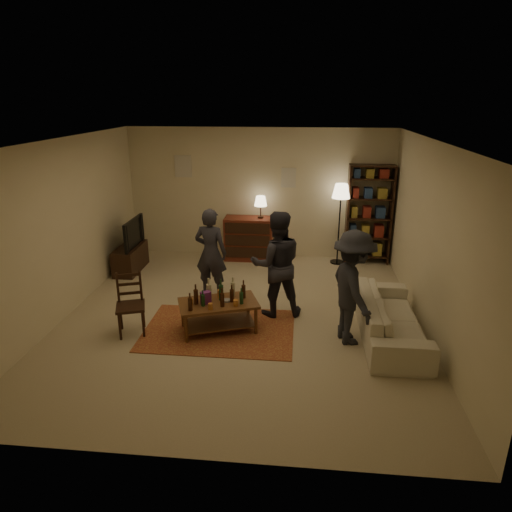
# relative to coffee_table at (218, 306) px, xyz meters

# --- Properties ---
(floor) EXTENTS (6.00, 6.00, 0.00)m
(floor) POSITION_rel_coffee_table_xyz_m (0.28, 0.46, -0.40)
(floor) COLOR #C6B793
(floor) RESTS_ON ground
(room_shell) EXTENTS (6.00, 6.00, 6.00)m
(room_shell) POSITION_rel_coffee_table_xyz_m (-0.37, 3.44, 1.41)
(room_shell) COLOR beige
(room_shell) RESTS_ON ground
(rug) EXTENTS (2.20, 1.50, 0.01)m
(rug) POSITION_rel_coffee_table_xyz_m (0.01, 0.00, -0.40)
(rug) COLOR maroon
(rug) RESTS_ON ground
(coffee_table) EXTENTS (1.27, 0.96, 0.80)m
(coffee_table) POSITION_rel_coffee_table_xyz_m (0.00, 0.00, 0.00)
(coffee_table) COLOR brown
(coffee_table) RESTS_ON ground
(dining_chair) EXTENTS (0.51, 0.51, 0.92)m
(dining_chair) POSITION_rel_coffee_table_xyz_m (-1.25, -0.16, 0.08)
(dining_chair) COLOR black
(dining_chair) RESTS_ON ground
(tv_stand) EXTENTS (0.40, 1.00, 1.06)m
(tv_stand) POSITION_rel_coffee_table_xyz_m (-2.16, 2.26, -0.02)
(tv_stand) COLOR black
(tv_stand) RESTS_ON ground
(dresser) EXTENTS (1.00, 0.50, 1.36)m
(dresser) POSITION_rel_coffee_table_xyz_m (0.09, 3.18, 0.07)
(dresser) COLOR maroon
(dresser) RESTS_ON ground
(bookshelf) EXTENTS (0.90, 0.34, 2.02)m
(bookshelf) POSITION_rel_coffee_table_xyz_m (2.53, 3.24, 0.63)
(bookshelf) COLOR black
(bookshelf) RESTS_ON ground
(floor_lamp) EXTENTS (0.36, 0.36, 1.65)m
(floor_lamp) POSITION_rel_coffee_table_xyz_m (1.94, 3.11, 0.99)
(floor_lamp) COLOR black
(floor_lamp) RESTS_ON ground
(sofa) EXTENTS (0.81, 2.08, 0.61)m
(sofa) POSITION_rel_coffee_table_xyz_m (2.48, 0.06, -0.10)
(sofa) COLOR beige
(sofa) RESTS_ON ground
(person_left) EXTENTS (0.62, 0.47, 1.54)m
(person_left) POSITION_rel_coffee_table_xyz_m (-0.34, 1.27, 0.37)
(person_left) COLOR #27272F
(person_left) RESTS_ON ground
(person_right) EXTENTS (0.92, 0.78, 1.68)m
(person_right) POSITION_rel_coffee_table_xyz_m (0.81, 0.65, 0.43)
(person_right) COLOR #26262D
(person_right) RESTS_ON ground
(person_by_sofa) EXTENTS (0.86, 1.17, 1.62)m
(person_by_sofa) POSITION_rel_coffee_table_xyz_m (1.90, -0.10, 0.41)
(person_by_sofa) COLOR #25262C
(person_by_sofa) RESTS_ON ground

